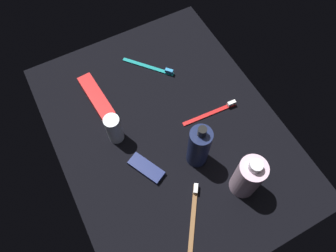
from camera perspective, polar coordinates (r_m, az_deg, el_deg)
The scene contains 9 objects.
ground_plane at distance 94.66cm, azimuth 0.00°, elevation -1.00°, with size 84.00×64.00×1.20cm, color black.
lotion_bottle at distance 83.62cm, azimuth 5.60°, elevation -3.75°, with size 5.91×5.91×18.31cm.
bodywash_bottle at distance 83.31cm, azimuth 14.25°, elevation -8.94°, with size 7.08×7.08×16.64cm.
deodorant_stick at distance 89.63cm, azimuth -9.73°, elevation -0.52°, with size 4.43×4.43×10.78cm, color silver.
toothbrush_teal at distance 106.15cm, azimuth -3.08°, elevation 10.60°, with size 14.34×12.75×2.10cm.
toothbrush_red at distance 97.43cm, azimuth 8.13°, elevation 2.54°, with size 2.29×18.04×2.10cm.
toothbrush_brown at distance 85.76cm, azimuth 4.63°, elevation -15.44°, with size 15.44×11.30×2.10cm.
toothpaste_box_red at distance 100.40cm, azimuth -12.78°, elevation 5.01°, with size 17.60×4.40×3.20cm, color red.
snack_bar_navy at distance 88.91cm, azimuth -3.95°, elevation -7.61°, with size 10.40×4.00×1.50cm, color navy.
Camera 1 is at (36.96, -19.60, 84.32)cm, focal length 33.68 mm.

